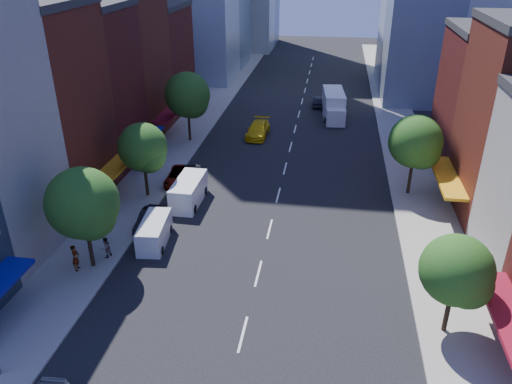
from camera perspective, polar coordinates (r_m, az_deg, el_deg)
sidewalk_left at (r=61.58m, az=-7.43°, el=7.20°), size 5.00×120.00×0.15m
sidewalk_right at (r=59.87m, az=16.39°, el=5.75°), size 5.00×120.00×0.15m
bldg_left_2 at (r=45.79m, az=-25.21°, el=8.50°), size 12.00×9.00×16.00m
bldg_left_3 at (r=52.89m, az=-20.27°, el=10.99°), size 12.00×8.00×15.00m
bldg_left_4 at (r=60.05m, az=-16.65°, el=14.20°), size 12.00×9.00×17.00m
bldg_left_5 at (r=68.98m, az=-13.17°, el=14.39°), size 12.00×10.00×13.00m
bldg_right_3 at (r=54.29m, az=26.93°, el=9.02°), size 12.00×10.00×13.00m
tree_left_near at (r=34.47m, az=-19.00°, el=-1.54°), size 4.80×4.80×7.30m
tree_left_mid at (r=43.66m, az=-12.65°, el=4.77°), size 4.20×4.20×6.65m
tree_left_far at (r=56.00m, az=-7.71°, el=10.73°), size 5.00×5.00×7.75m
tree_right_near at (r=29.58m, az=22.19°, el=-8.63°), size 4.00×4.00×6.20m
tree_right_far at (r=45.05m, az=17.93°, el=5.25°), size 4.60×4.60×7.20m
parked_car_second at (r=40.49m, az=-12.09°, el=-3.05°), size 1.41×4.00×1.32m
parked_car_third at (r=47.32m, az=-8.78°, el=1.76°), size 2.53×4.89×1.32m
parked_car_rear at (r=46.08m, az=-7.70°, el=1.19°), size 2.51×5.02×1.40m
cargo_van_near at (r=38.03m, az=-11.58°, el=-4.60°), size 2.19×4.59×1.89m
cargo_van_far at (r=43.25m, az=-7.76°, el=-0.02°), size 2.17×5.19×2.20m
taxi at (r=58.53m, az=0.23°, el=7.15°), size 2.43×5.65×1.62m
traffic_car_oncoming at (r=70.56m, az=7.14°, el=10.23°), size 1.42×3.99×1.31m
traffic_car_far at (r=73.25m, az=8.48°, el=10.84°), size 2.04×4.58×1.53m
box_truck at (r=65.75m, az=8.86°, el=9.73°), size 3.20×8.42×3.31m
pedestrian_near at (r=36.31m, az=-19.93°, el=-7.07°), size 0.58×0.78×1.93m
pedestrian_far at (r=37.14m, az=-16.80°, el=-6.09°), size 0.84×0.93×1.56m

